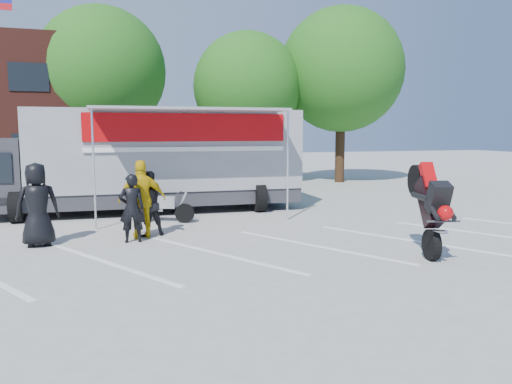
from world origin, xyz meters
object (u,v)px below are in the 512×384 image
tree_left (102,71)px  tree_mid (247,87)px  transporter_truck (154,211)px  spectator_leather_c (148,204)px  spectator_leather_b (132,208)px  spectator_hivis (142,199)px  spectator_leather_a (37,205)px  stunt_bike_rider (417,252)px  parked_motorcycle (163,222)px  tree_right (342,70)px

tree_left → tree_mid: size_ratio=1.13×
transporter_truck → spectator_leather_c: (-0.57, -3.99, 0.84)m
spectator_leather_b → spectator_hivis: 0.52m
transporter_truck → spectator_leather_a: 5.50m
spectator_leather_b → spectator_hivis: bearing=-125.9°
stunt_bike_rider → transporter_truck: bearing=136.6°
tree_left → spectator_hivis: bearing=-86.7°
parked_motorcycle → stunt_bike_rider: size_ratio=0.87×
tree_left → spectator_leather_b: bearing=-88.1°
transporter_truck → parked_motorcycle: (0.03, -2.15, 0.00)m
tree_left → tree_right: tree_right is taller
tree_left → spectator_hivis: 13.60m
transporter_truck → parked_motorcycle: bearing=-87.7°
tree_left → tree_mid: (7.00, -1.00, -0.62)m
tree_right → spectator_hivis: size_ratio=4.58×
spectator_leather_c → spectator_hivis: spectator_hivis is taller
tree_left → transporter_truck: size_ratio=0.81×
spectator_leather_b → spectator_leather_c: size_ratio=1.00×
spectator_leather_c → spectator_hivis: size_ratio=0.85×
stunt_bike_rider → spectator_leather_b: spectator_leather_b is taller
spectator_leather_c → tree_mid: bearing=-133.7°
transporter_truck → spectator_leather_b: 4.80m
tree_right → spectator_leather_a: tree_right is taller
transporter_truck → spectator_leather_a: spectator_leather_a is taller
stunt_bike_rider → spectator_hivis: size_ratio=1.11×
transporter_truck → stunt_bike_rider: bearing=-54.9°
tree_mid → transporter_truck: tree_mid is taller
transporter_truck → stunt_bike_rider: size_ratio=4.86×
stunt_bike_rider → parked_motorcycle: bearing=145.7°
transporter_truck → tree_mid: bearing=55.4°
transporter_truck → spectator_leather_a: size_ratio=5.40×
parked_motorcycle → tree_mid: bearing=-6.9°
spectator_leather_a → spectator_leather_c: (2.58, 0.40, -0.15)m
tree_right → transporter_truck: 13.99m
tree_mid → spectator_leather_b: size_ratio=4.57×
parked_motorcycle → spectator_leather_b: (-1.04, -2.47, 0.84)m
tree_mid → spectator_leather_c: bearing=-117.8°
tree_mid → tree_left: bearing=171.9°
parked_motorcycle → transporter_truck: bearing=23.4°
spectator_leather_b → tree_right: bearing=-135.5°
tree_right → spectator_leather_c: bearing=-135.1°
tree_right → spectator_hivis: bearing=-134.9°
tree_mid → spectator_hivis: bearing=-118.0°
tree_left → spectator_leather_a: bearing=-97.4°
tree_right → transporter_truck: tree_right is taller
tree_mid → parked_motorcycle: bearing=-119.5°
spectator_leather_a → spectator_hivis: size_ratio=1.00×
tree_mid → tree_right: (5.00, -0.50, 0.93)m
spectator_hivis → parked_motorcycle: bearing=-110.5°
stunt_bike_rider → spectator_leather_c: spectator_leather_c is taller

